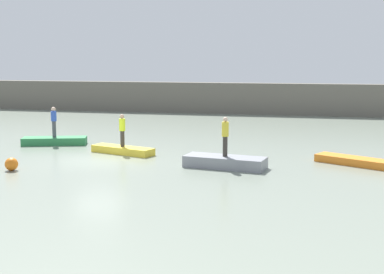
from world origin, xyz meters
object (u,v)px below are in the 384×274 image
at_px(rowboat_grey, 225,162).
at_px(person_blue_shirt, 54,120).
at_px(rowboat_green, 55,141).
at_px(person_hiviz_shirt, 122,129).
at_px(rowboat_orange, 355,161).
at_px(person_yellow_shirt, 225,135).
at_px(rowboat_yellow, 123,150).
at_px(mooring_buoy, 11,164).

height_order(rowboat_grey, person_blue_shirt, person_blue_shirt).
relative_size(rowboat_green, person_hiviz_shirt, 2.13).
distance_m(rowboat_orange, person_yellow_shirt, 6.41).
relative_size(rowboat_grey, rowboat_orange, 0.99).
distance_m(rowboat_yellow, person_blue_shirt, 5.41).
distance_m(rowboat_grey, mooring_buoy, 9.67).
relative_size(rowboat_green, person_yellow_shirt, 2.00).
bearing_deg(person_hiviz_shirt, mooring_buoy, -123.24).
bearing_deg(person_yellow_shirt, rowboat_green, 157.87).
height_order(rowboat_yellow, person_hiviz_shirt, person_hiviz_shirt).
bearing_deg(rowboat_yellow, mooring_buoy, -104.21).
bearing_deg(rowboat_orange, person_yellow_shirt, -132.18).
height_order(rowboat_green, person_hiviz_shirt, person_hiviz_shirt).
distance_m(person_blue_shirt, mooring_buoy, 7.37).
xyz_separation_m(rowboat_green, person_blue_shirt, (0.00, 0.00, 1.21)).
relative_size(person_hiviz_shirt, person_yellow_shirt, 0.94).
bearing_deg(person_blue_shirt, mooring_buoy, -78.18).
bearing_deg(mooring_buoy, rowboat_grey, 16.51).
xyz_separation_m(rowboat_yellow, rowboat_orange, (11.80, -0.42, -0.01)).
xyz_separation_m(person_blue_shirt, person_yellow_shirt, (10.76, -4.38, 0.11)).
relative_size(rowboat_orange, person_blue_shirt, 2.14).
bearing_deg(person_blue_shirt, rowboat_orange, -8.03).
relative_size(rowboat_green, rowboat_orange, 0.97).
bearing_deg(rowboat_green, person_blue_shirt, 0.00).
xyz_separation_m(rowboat_grey, mooring_buoy, (-9.27, -2.75, 0.03)).
height_order(rowboat_grey, person_yellow_shirt, person_yellow_shirt).
bearing_deg(person_yellow_shirt, mooring_buoy, -163.49).
bearing_deg(rowboat_green, mooring_buoy, -95.71).
bearing_deg(rowboat_green, person_yellow_shirt, -39.67).
bearing_deg(mooring_buoy, rowboat_yellow, 56.76).
bearing_deg(rowboat_yellow, person_yellow_shirt, -3.53).
height_order(rowboat_orange, mooring_buoy, mooring_buoy).
bearing_deg(rowboat_green, rowboat_grey, -39.67).
bearing_deg(rowboat_grey, person_hiviz_shirt, 166.64).
relative_size(rowboat_yellow, person_hiviz_shirt, 2.10).
distance_m(rowboat_green, rowboat_grey, 11.62).
bearing_deg(rowboat_grey, rowboat_yellow, 166.64).
xyz_separation_m(rowboat_yellow, mooring_buoy, (-3.40, -5.19, 0.11)).
relative_size(rowboat_yellow, person_blue_shirt, 2.03).
height_order(rowboat_yellow, person_yellow_shirt, person_yellow_shirt).
bearing_deg(person_blue_shirt, rowboat_yellow, -21.62).
xyz_separation_m(rowboat_orange, person_yellow_shirt, (-5.92, -2.02, 1.37)).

